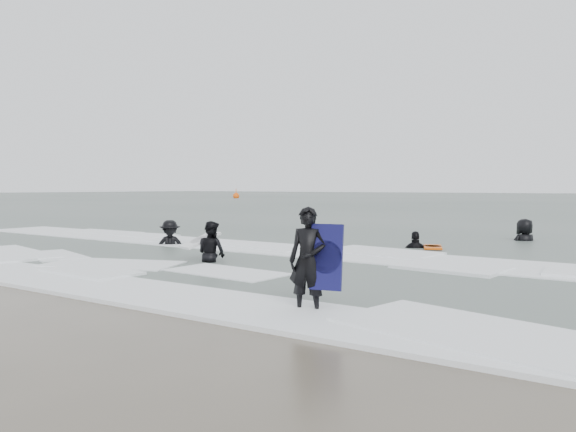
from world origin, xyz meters
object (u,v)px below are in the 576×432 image
Objects in this scene: surfer_breaker at (170,247)px; surfer_right_far at (524,242)px; surfer_wading at (212,264)px; surfer_centre at (308,313)px; surfer_right_near at (416,250)px; buoy at (236,196)px.

surfer_right_far is at bearing -1.88° from surfer_breaker.
surfer_breaker is at bearing -10.88° from surfer_right_far.
surfer_right_far is at bearing -110.77° from surfer_wading.
surfer_centre is 0.82× the size of surfer_right_far.
surfer_wading is 0.82× the size of surfer_right_far.
surfer_wading is 0.94× the size of surfer_right_near.
surfer_right_far reaches higher than surfer_centre.
surfer_right_far reaches higher than surfer_right_near.
surfer_breaker is (-3.61, 2.04, 0.00)m from surfer_wading.
surfer_breaker is at bearing 133.38° from surfer_centre.
surfer_wading is (-4.81, 3.14, 0.00)m from surfer_centre.
buoy reaches higher than surfer_right_near.
buoy is (-47.74, 57.56, 0.42)m from surfer_wading.
surfer_right_far is at bearing 73.92° from surfer_centre.
surfer_breaker is (-8.42, 5.19, 0.00)m from surfer_centre.
surfer_right_near is at bearing 87.12° from surfer_centre.
surfer_right_near is 72.49m from buoy.
surfer_right_near is (-1.90, 8.85, 0.00)m from surfer_centre.
surfer_breaker is at bearing 2.40° from surfer_right_near.
surfer_wading is 74.79m from buoy.
surfer_right_near is 0.87× the size of surfer_right_far.
buoy is at bearing 115.89° from surfer_centre.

